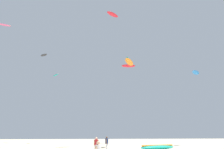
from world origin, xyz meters
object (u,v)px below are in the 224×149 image
object	(u,v)px
kite_aloft_0	(113,14)
person_left	(96,144)
kite_aloft_5	(4,25)
kite_grounded_near	(158,147)
kite_aloft_3	(128,66)
kite_aloft_4	(56,75)
person_midground	(107,142)
kite_aloft_6	(44,55)
kite_aloft_2	(129,62)
kite_aloft_1	(196,73)

from	to	relation	value
kite_aloft_0	person_left	bearing A→B (deg)	-105.58
kite_aloft_5	kite_grounded_near	bearing A→B (deg)	-32.12
kite_aloft_3	kite_aloft_4	distance (m)	14.88
person_midground	kite_aloft_3	distance (m)	20.63
kite_aloft_5	kite_aloft_3	bearing A→B (deg)	-7.69
kite_aloft_3	kite_aloft_6	size ratio (longest dim) A/B	1.45
kite_aloft_5	person_midground	bearing A→B (deg)	-41.01
kite_aloft_2	kite_aloft_6	bearing A→B (deg)	136.58
kite_aloft_0	kite_aloft_3	bearing A→B (deg)	65.50
kite_aloft_1	kite_aloft_6	distance (m)	31.00
kite_aloft_2	kite_aloft_1	bearing A→B (deg)	17.76
kite_aloft_0	kite_aloft_2	world-z (taller)	kite_aloft_0
person_left	kite_aloft_3	bearing A→B (deg)	2.54
person_midground	kite_aloft_4	size ratio (longest dim) A/B	0.67
kite_grounded_near	kite_aloft_2	xyz separation A→B (m)	(-2.70, 3.48, 12.03)
kite_aloft_4	kite_aloft_1	bearing A→B (deg)	-20.45
kite_aloft_3	kite_aloft_6	world-z (taller)	kite_aloft_6
person_midground	kite_aloft_1	bearing A→B (deg)	50.81
person_midground	person_left	distance (m)	3.88
kite_aloft_4	kite_aloft_5	distance (m)	15.64
kite_aloft_1	person_left	bearing A→B (deg)	-145.07
kite_aloft_3	kite_aloft_4	bearing A→B (deg)	166.92
person_left	kite_aloft_5	xyz separation A→B (m)	(-19.27, 21.56, 23.12)
person_midground	kite_aloft_6	xyz separation A→B (m)	(-12.31, 19.58, 17.23)
kite_aloft_0	kite_aloft_4	world-z (taller)	kite_aloft_0
person_left	kite_aloft_3	distance (m)	23.65
kite_aloft_0	kite_aloft_3	world-z (taller)	kite_aloft_0
person_left	kite_aloft_4	distance (m)	25.99
kite_grounded_near	kite_aloft_2	size ratio (longest dim) A/B	1.26
kite_aloft_3	kite_aloft_5	xyz separation A→B (m)	(-25.86, 3.49, 9.34)
kite_aloft_6	kite_grounded_near	bearing A→B (deg)	-44.89
kite_aloft_2	kite_aloft_5	bearing A→B (deg)	151.01
person_midground	person_left	bearing A→B (deg)	-86.89
kite_aloft_4	kite_aloft_3	bearing A→B (deg)	-13.08
kite_aloft_1	kite_aloft_6	bearing A→B (deg)	158.42
kite_aloft_4	kite_aloft_2	bearing A→B (deg)	-46.04
kite_aloft_6	person_left	bearing A→B (deg)	-64.69
person_left	kite_aloft_2	bearing A→B (deg)	-8.91
person_midground	kite_aloft_4	distance (m)	23.55
kite_grounded_near	kite_aloft_1	distance (m)	16.88
person_midground	kite_grounded_near	xyz separation A→B (m)	(6.35, 0.99, -0.66)
person_left	kite_aloft_4	world-z (taller)	kite_aloft_4
person_left	kite_aloft_6	xyz separation A→B (m)	(-10.99, 23.23, 17.22)
person_left	kite_aloft_2	xyz separation A→B (m)	(4.98, 8.12, 11.37)
kite_aloft_2	kite_grounded_near	bearing A→B (deg)	-52.21
kite_aloft_2	kite_aloft_6	size ratio (longest dim) A/B	2.06
kite_aloft_2	kite_aloft_3	bearing A→B (deg)	80.79
kite_aloft_0	kite_aloft_1	xyz separation A→B (m)	(14.67, 2.76, -8.77)
kite_aloft_1	kite_aloft_4	bearing A→B (deg)	159.55
person_midground	kite_aloft_1	world-z (taller)	kite_aloft_1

